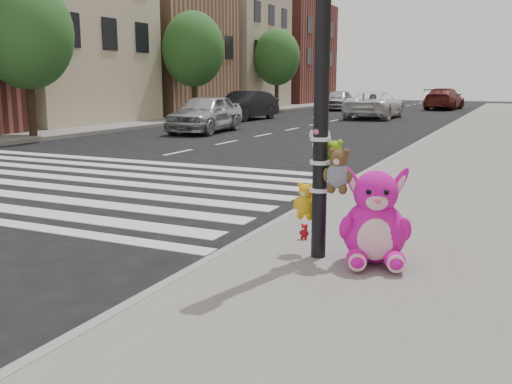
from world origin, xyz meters
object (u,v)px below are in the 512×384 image
Objects in this scene: red_teddy at (304,231)px; car_silver_far at (206,113)px; car_dark_far at (245,106)px; signal_pole at (324,113)px; pink_bunny at (375,224)px; car_white_near at (375,105)px.

car_silver_far is (-9.34, 13.73, 0.53)m from red_teddy.
red_teddy is 23.85m from car_dark_far.
signal_pole is 1.64m from red_teddy.
red_teddy is at bearing 131.31° from pink_bunny.
car_dark_far reaches higher than red_teddy.
signal_pole is at bearing -51.46° from red_teddy.
car_silver_far is 0.97× the size of car_dark_far.
signal_pole reaches higher than car_silver_far.
car_dark_far is at bearing 121.46° from red_teddy.
pink_bunny is at bearing -59.90° from car_silver_far.
car_silver_far and car_dark_far have the same top height.
signal_pole is 0.86× the size of car_dark_far.
car_silver_far is (-10.33, 14.32, 0.20)m from pink_bunny.
pink_bunny reaches higher than red_teddy.
car_white_near reaches higher than pink_bunny.
pink_bunny is 24.84m from car_dark_far.
car_dark_far is (-11.56, 21.66, -0.95)m from signal_pole.
car_white_near reaches higher than red_teddy.
car_silver_far reaches higher than pink_bunny.
car_dark_far is 7.30m from car_white_near.
red_teddy is at bearing 101.41° from car_white_near.
car_silver_far is at bearing 124.24° from signal_pole.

